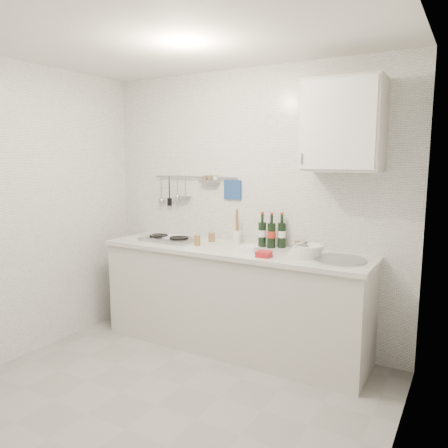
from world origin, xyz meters
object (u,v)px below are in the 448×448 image
at_px(wall_cabinet, 343,126).
at_px(wine_bottles, 272,230).
at_px(plate_stack_hob, 172,238).
at_px(utensil_crock, 237,235).
at_px(plate_stack_sink, 306,251).

relative_size(wall_cabinet, wine_bottles, 2.26).
relative_size(plate_stack_hob, utensil_crock, 0.77).
xyz_separation_m(plate_stack_hob, wine_bottles, (0.99, 0.14, 0.14)).
bearing_deg(wine_bottles, utensil_crock, 179.81).
xyz_separation_m(wall_cabinet, utensil_crock, (-0.97, 0.08, -0.95)).
bearing_deg(plate_stack_sink, wall_cabinet, 26.53).
relative_size(plate_stack_hob, plate_stack_sink, 0.87).
height_order(wine_bottles, utensil_crock, utensil_crock).
height_order(wall_cabinet, plate_stack_sink, wall_cabinet).
bearing_deg(plate_stack_hob, utensil_crock, 12.60).
relative_size(wall_cabinet, plate_stack_sink, 2.42).
xyz_separation_m(plate_stack_sink, utensil_crock, (-0.74, 0.19, 0.03)).
bearing_deg(plate_stack_sink, plate_stack_hob, 177.90).
relative_size(plate_stack_sink, wine_bottles, 0.93).
xyz_separation_m(wall_cabinet, plate_stack_sink, (-0.22, -0.11, -0.98)).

